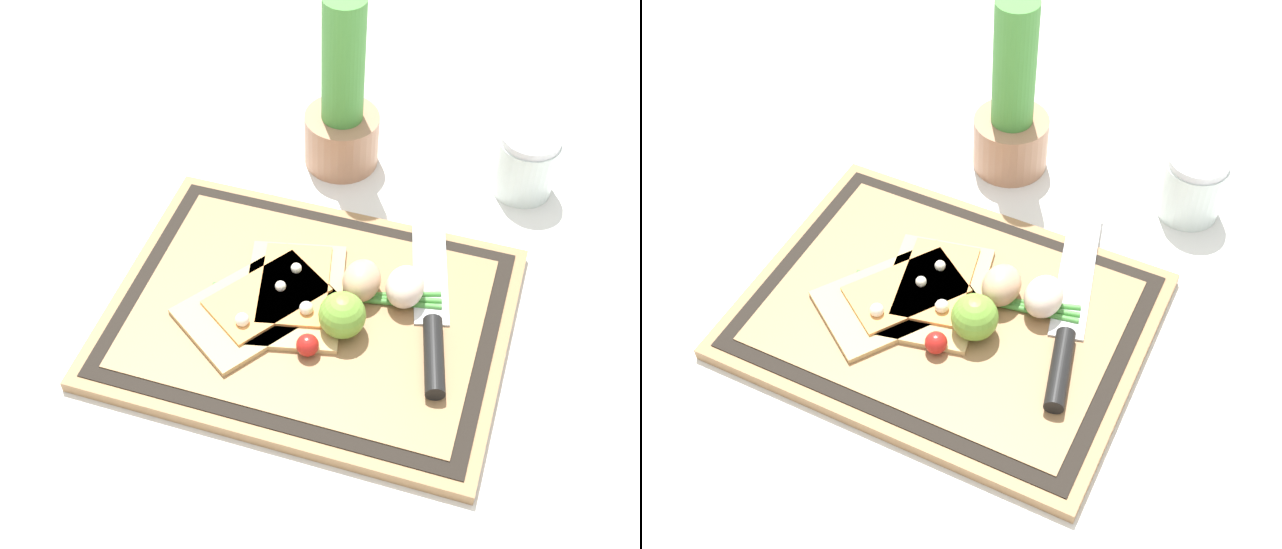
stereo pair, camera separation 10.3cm
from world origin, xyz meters
The scene contains 12 objects.
ground_plane centered at (0.00, 0.00, 0.00)m, with size 6.00×6.00×0.00m, color silver.
cutting_board centered at (0.00, 0.00, 0.01)m, with size 0.45×0.34×0.02m.
pizza_slice_near centered at (-0.06, -0.01, 0.02)m, with size 0.19×0.20×0.02m.
pizza_slice_far centered at (-0.02, 0.02, 0.02)m, with size 0.14×0.18×0.02m.
knife centered at (0.14, 0.03, 0.03)m, with size 0.11×0.31×0.02m.
egg_brown centered at (0.05, 0.04, 0.04)m, with size 0.04×0.05×0.04m, color tan.
egg_pink centered at (0.10, 0.05, 0.04)m, with size 0.04×0.05×0.04m, color beige.
lime centered at (0.04, -0.01, 0.04)m, with size 0.05×0.05×0.05m, color #70A838.
cherry_tomato_red centered at (0.02, -0.06, 0.03)m, with size 0.03×0.03×0.03m, color red.
scallion_bunch centered at (0.01, 0.02, 0.02)m, with size 0.26×0.09×0.01m.
herb_pot centered at (-0.04, 0.28, 0.09)m, with size 0.10×0.10×0.25m.
sauce_jar centered at (0.20, 0.30, 0.04)m, with size 0.08×0.08×0.09m.
Camera 1 is at (0.20, -0.61, 0.81)m, focal length 50.00 mm.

